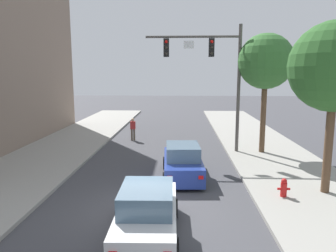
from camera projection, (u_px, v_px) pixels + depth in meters
name	position (u px, v px, depth m)	size (l,w,h in m)	color
ground_plane	(146.00, 212.00, 11.28)	(120.00, 120.00, 0.00)	#424247
sidewalk_right	(334.00, 214.00, 10.98)	(5.00, 60.00, 0.15)	#99968E
traffic_signal_mast	(213.00, 66.00, 18.81)	(5.60, 0.38, 7.50)	#514C47
car_lead_blue	(182.00, 162.00, 14.98)	(2.00, 4.32, 1.60)	navy
car_following_white	(147.00, 214.00, 9.48)	(1.92, 4.28, 1.60)	silver
pedestrian_crossing_road	(133.00, 128.00, 23.23)	(0.36, 0.22, 1.64)	brown
fire_hydrant	(284.00, 188.00, 12.29)	(0.48, 0.24, 0.72)	red
street_tree_nearest	(335.00, 67.00, 12.04)	(3.44, 3.44, 6.66)	brown
street_tree_second	(266.00, 62.00, 18.53)	(3.21, 3.21, 6.99)	brown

